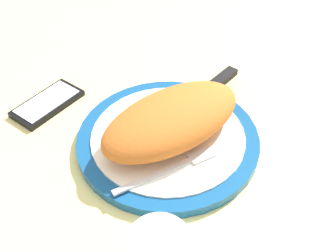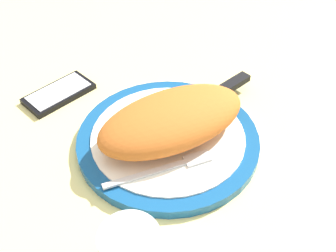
% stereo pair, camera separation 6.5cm
% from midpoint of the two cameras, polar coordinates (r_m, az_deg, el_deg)
% --- Properties ---
extents(ground_plane, '(1.50, 1.50, 0.03)m').
position_cam_midpoint_polar(ground_plane, '(0.69, 2.71, -3.39)').
color(ground_plane, '#E5D684').
extents(plate, '(0.29, 0.29, 0.02)m').
position_cam_midpoint_polar(plate, '(0.68, 2.77, -1.98)').
color(plate, navy).
rests_on(plate, ground_plane).
extents(calzone, '(0.27, 0.19, 0.06)m').
position_cam_midpoint_polar(calzone, '(0.65, 3.46, 0.60)').
color(calzone, '#C16023').
rests_on(calzone, plate).
extents(fork, '(0.17, 0.04, 0.00)m').
position_cam_midpoint_polar(fork, '(0.62, 3.08, -5.69)').
color(fork, silver).
rests_on(fork, plate).
extents(knife, '(0.22, 0.14, 0.01)m').
position_cam_midpoint_polar(knife, '(0.74, 8.75, 3.89)').
color(knife, silver).
rests_on(knife, plate).
extents(smartphone, '(0.14, 0.12, 0.01)m').
position_cam_midpoint_polar(smartphone, '(0.79, -12.14, 4.20)').
color(smartphone, black).
rests_on(smartphone, ground_plane).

